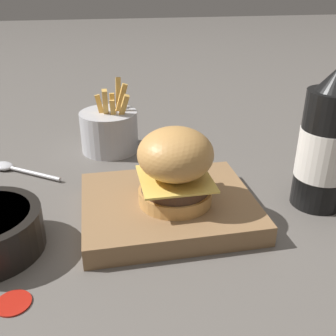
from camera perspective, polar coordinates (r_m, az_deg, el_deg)
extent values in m
plane|color=#5B5651|center=(0.61, -1.04, -6.49)|extent=(6.00, 6.00, 0.00)
cube|color=olive|center=(0.60, 0.00, -5.61)|extent=(0.26, 0.21, 0.03)
cylinder|color=tan|center=(0.58, 1.03, -3.93)|extent=(0.11, 0.11, 0.02)
cylinder|color=#4C3323|center=(0.57, 1.05, -2.36)|extent=(0.10, 0.10, 0.02)
cube|color=#EAC656|center=(0.57, 1.06, -1.53)|extent=(0.10, 0.10, 0.00)
ellipsoid|color=tan|center=(0.55, 1.09, 2.04)|extent=(0.11, 0.11, 0.07)
cylinder|color=black|center=(0.64, 21.79, 2.35)|extent=(0.08, 0.08, 0.18)
cylinder|color=white|center=(0.64, 21.73, 2.05)|extent=(0.08, 0.08, 0.08)
cylinder|color=#B7B7BC|center=(0.82, -8.50, 5.28)|extent=(0.12, 0.12, 0.08)
cube|color=gold|center=(0.82, -7.03, 9.07)|extent=(0.04, 0.01, 0.09)
cube|color=gold|center=(0.83, -7.99, 8.53)|extent=(0.01, 0.02, 0.06)
cube|color=gold|center=(0.79, -6.67, 8.08)|extent=(0.03, 0.02, 0.07)
cube|color=gold|center=(0.81, -9.65, 8.06)|extent=(0.02, 0.02, 0.07)
cube|color=gold|center=(0.80, -7.90, 7.58)|extent=(0.01, 0.01, 0.06)
cube|color=gold|center=(0.80, -9.02, 8.51)|extent=(0.01, 0.04, 0.09)
cube|color=gold|center=(0.83, -7.21, 9.68)|extent=(0.02, 0.04, 0.09)
cylinder|color=silver|center=(0.76, -18.72, -0.76)|extent=(0.10, 0.07, 0.01)
ellipsoid|color=silver|center=(0.81, -22.81, 0.29)|extent=(0.05, 0.05, 0.01)
cylinder|color=#B21E14|center=(0.50, -21.57, -17.69)|extent=(0.04, 0.04, 0.00)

